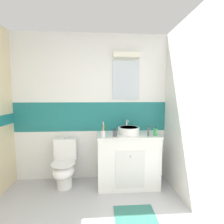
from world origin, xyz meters
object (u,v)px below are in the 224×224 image
at_px(toothbrush_cup, 103,133).
at_px(toothpaste_tube_upright, 148,131).
at_px(sink_basin, 129,130).
at_px(lotion_bottle_short, 115,133).
at_px(soap_dispenser, 155,132).
at_px(toilet, 64,165).

bearing_deg(toothbrush_cup, toothpaste_tube_upright, -1.99).
bearing_deg(toothpaste_tube_upright, sink_basin, 147.64).
relative_size(sink_basin, toothpaste_tube_upright, 2.38).
bearing_deg(lotion_bottle_short, soap_dispenser, -0.26).
bearing_deg(soap_dispenser, lotion_bottle_short, 179.74).
xyz_separation_m(sink_basin, toilet, (-1.03, 0.02, -0.55)).
bearing_deg(soap_dispenser, toothpaste_tube_upright, -168.17).
distance_m(toilet, lotion_bottle_short, 0.98).
distance_m(toothpaste_tube_upright, lotion_bottle_short, 0.51).
bearing_deg(toilet, lotion_bottle_short, -11.45).
xyz_separation_m(toilet, soap_dispenser, (1.42, -0.16, 0.55)).
height_order(toilet, toothbrush_cup, toothbrush_cup).
distance_m(toothbrush_cup, toothpaste_tube_upright, 0.68).
relative_size(toothbrush_cup, lotion_bottle_short, 1.97).
height_order(toothbrush_cup, toothpaste_tube_upright, toothbrush_cup).
xyz_separation_m(toilet, toothbrush_cup, (0.62, -0.17, 0.55)).
relative_size(sink_basin, toothbrush_cup, 1.72).
xyz_separation_m(sink_basin, soap_dispenser, (0.39, -0.15, -0.00)).
distance_m(sink_basin, toothbrush_cup, 0.44).
bearing_deg(sink_basin, toilet, 179.09).
height_order(toilet, toothpaste_tube_upright, toothpaste_tube_upright).
bearing_deg(sink_basin, soap_dispenser, -20.87).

